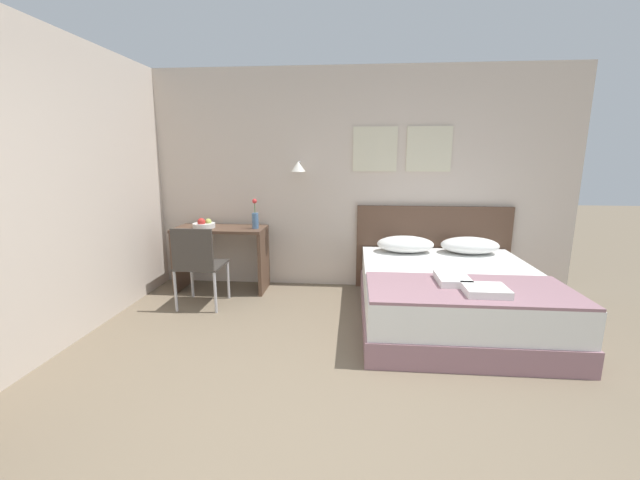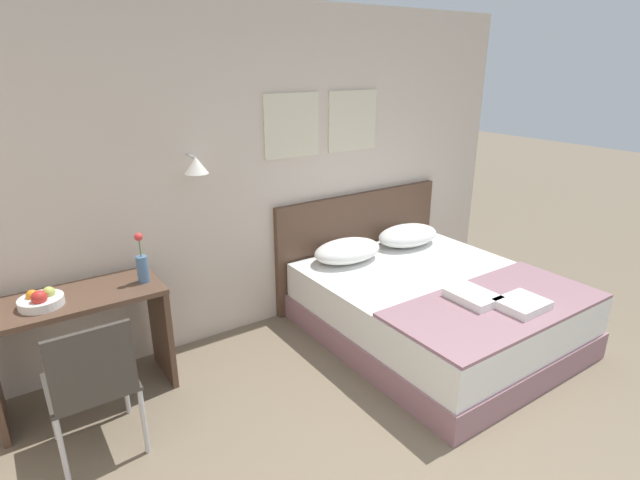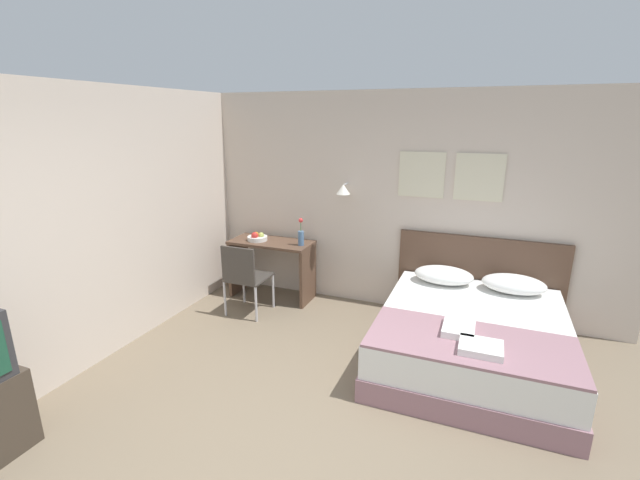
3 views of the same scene
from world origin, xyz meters
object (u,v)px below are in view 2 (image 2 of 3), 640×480
(headboard, at_px, (359,244))
(pillow_left, at_px, (347,251))
(folded_towel_mid_bed, at_px, (522,304))
(flower_vase, at_px, (142,264))
(folded_towel_near_foot, at_px, (473,296))
(desk_chair, at_px, (92,380))
(desk, at_px, (80,330))
(bed, at_px, (435,308))
(fruit_bowl, at_px, (41,300))
(pillow_right, at_px, (408,235))
(throw_blanket, at_px, (497,305))

(headboard, bearing_deg, pillow_left, -141.85)
(folded_towel_mid_bed, bearing_deg, flower_vase, 146.91)
(folded_towel_near_foot, relative_size, desk_chair, 0.40)
(headboard, distance_m, desk, 2.58)
(bed, relative_size, fruit_bowl, 7.63)
(pillow_right, relative_size, folded_towel_mid_bed, 1.95)
(pillow_left, bearing_deg, folded_towel_mid_bed, -72.94)
(bed, bearing_deg, throw_blanket, -90.00)
(headboard, bearing_deg, desk, -173.89)
(folded_towel_mid_bed, distance_m, flower_vase, 2.66)
(headboard, relative_size, desk, 1.71)
(bed, height_order, fruit_bowl, fruit_bowl)
(headboard, xyz_separation_m, fruit_bowl, (-2.75, -0.32, 0.31))
(pillow_right, xyz_separation_m, flower_vase, (-2.49, -0.02, 0.29))
(desk, bearing_deg, folded_towel_mid_bed, -28.99)
(desk, relative_size, fruit_bowl, 4.14)
(headboard, distance_m, folded_towel_near_foot, 1.47)
(pillow_right, xyz_separation_m, folded_towel_mid_bed, (-0.28, -1.46, -0.04))
(pillow_left, height_order, flower_vase, flower_vase)
(throw_blanket, bearing_deg, bed, 90.00)
(fruit_bowl, bearing_deg, flower_vase, 1.06)
(pillow_right, bearing_deg, fruit_bowl, -179.47)
(desk, distance_m, desk_chair, 0.63)
(folded_towel_near_foot, xyz_separation_m, folded_towel_mid_bed, (0.19, -0.28, 0.00))
(pillow_left, relative_size, desk_chair, 0.72)
(bed, bearing_deg, fruit_bowl, 165.52)
(headboard, distance_m, fruit_bowl, 2.79)
(pillow_right, xyz_separation_m, fruit_bowl, (-3.12, -0.03, 0.20))
(desk_chair, xyz_separation_m, fruit_bowl, (-0.14, 0.59, 0.29))
(folded_towel_mid_bed, xyz_separation_m, desk_chair, (-2.70, 0.84, -0.05))
(throw_blanket, relative_size, folded_towel_mid_bed, 5.03)
(bed, height_order, desk_chair, desk_chair)
(desk, distance_m, flower_vase, 0.58)
(throw_blanket, bearing_deg, desk, 152.64)
(headboard, relative_size, fruit_bowl, 7.09)
(folded_towel_mid_bed, bearing_deg, throw_blanket, 120.47)
(pillow_left, xyz_separation_m, throw_blanket, (0.36, -1.32, -0.08))
(throw_blanket, bearing_deg, pillow_right, 74.52)
(folded_towel_near_foot, bearing_deg, pillow_right, 68.16)
(desk_chair, bearing_deg, pillow_left, 15.34)
(folded_towel_near_foot, bearing_deg, folded_towel_mid_bed, -55.84)
(pillow_right, bearing_deg, folded_towel_mid_bed, -100.99)
(pillow_right, bearing_deg, folded_towel_near_foot, -111.84)
(bed, relative_size, desk_chair, 2.22)
(headboard, distance_m, pillow_right, 0.48)
(pillow_left, distance_m, pillow_right, 0.73)
(bed, distance_m, desk, 2.69)
(desk_chair, bearing_deg, folded_towel_near_foot, -12.61)
(bed, distance_m, pillow_left, 0.90)
(pillow_left, xyz_separation_m, pillow_right, (0.73, 0.00, 0.00))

